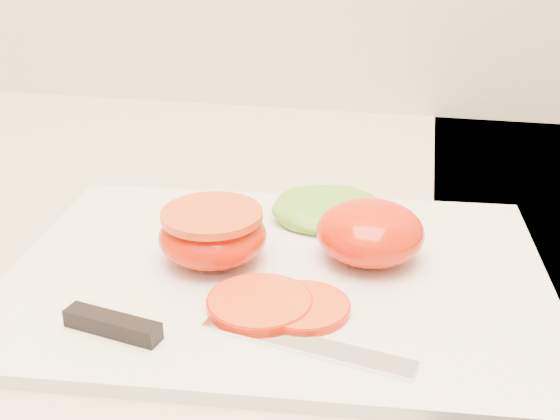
# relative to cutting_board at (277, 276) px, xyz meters

# --- Properties ---
(cutting_board) EXTENTS (0.42, 0.32, 0.01)m
(cutting_board) POSITION_rel_cutting_board_xyz_m (0.00, 0.00, 0.00)
(cutting_board) COLOR silver
(cutting_board) RESTS_ON counter
(tomato_half_dome) EXTENTS (0.08, 0.08, 0.05)m
(tomato_half_dome) POSITION_rel_cutting_board_xyz_m (0.07, 0.03, 0.03)
(tomato_half_dome) COLOR red
(tomato_half_dome) RESTS_ON cutting_board
(tomato_half_cut) EXTENTS (0.08, 0.08, 0.04)m
(tomato_half_cut) POSITION_rel_cutting_board_xyz_m (-0.05, 0.01, 0.03)
(tomato_half_cut) COLOR red
(tomato_half_cut) RESTS_ON cutting_board
(tomato_slice_0) EXTENTS (0.07, 0.07, 0.01)m
(tomato_slice_0) POSITION_rel_cutting_board_xyz_m (-0.00, -0.05, 0.01)
(tomato_slice_0) COLOR #DC5127
(tomato_slice_0) RESTS_ON cutting_board
(tomato_slice_1) EXTENTS (0.06, 0.06, 0.01)m
(tomato_slice_1) POSITION_rel_cutting_board_xyz_m (0.03, -0.05, 0.01)
(tomato_slice_1) COLOR #DC5127
(tomato_slice_1) RESTS_ON cutting_board
(lettuce_leaf_0) EXTENTS (0.11, 0.09, 0.02)m
(lettuce_leaf_0) POSITION_rel_cutting_board_xyz_m (0.03, 0.09, 0.02)
(lettuce_leaf_0) COLOR #6BAD2E
(lettuce_leaf_0) RESTS_ON cutting_board
(knife) EXTENTS (0.23, 0.05, 0.01)m
(knife) POSITION_rel_cutting_board_xyz_m (-0.04, -0.10, 0.01)
(knife) COLOR silver
(knife) RESTS_ON cutting_board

